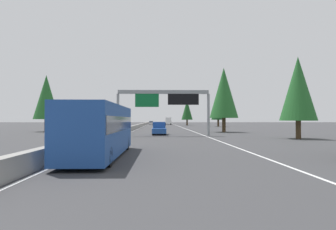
{
  "coord_description": "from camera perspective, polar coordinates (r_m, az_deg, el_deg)",
  "views": [
    {
      "loc": [
        -3.39,
        -5.36,
        2.28
      ],
      "look_at": [
        45.01,
        -6.68,
        2.93
      ],
      "focal_mm": 32.69,
      "sensor_mm": 36.0,
      "label": 1
    }
  ],
  "objects": [
    {
      "name": "sedan_near_center",
      "position": [
        69.12,
        -1.41,
        -2.1
      ],
      "size": [
        4.4,
        1.8,
        1.47
      ],
      "color": "#1E4793",
      "rests_on": "ground"
    },
    {
      "name": "oncoming_near",
      "position": [
        73.0,
        -8.05,
        -2.02
      ],
      "size": [
        4.4,
        1.8,
        1.47
      ],
      "rotation": [
        0.0,
        0.0,
        3.14
      ],
      "color": "#2D6B38",
      "rests_on": "ground"
    },
    {
      "name": "sedan_far_left",
      "position": [
        127.77,
        -3.18,
        -1.49
      ],
      "size": [
        4.4,
        1.8,
        1.47
      ],
      "color": "silver",
      "rests_on": "ground"
    },
    {
      "name": "ground_plane",
      "position": [
        63.66,
        -6.4,
        -2.82
      ],
      "size": [
        320.0,
        320.0,
        0.0
      ],
      "primitive_type": "plane",
      "color": "#38383A"
    },
    {
      "name": "conifer_right_near",
      "position": [
        38.75,
        23.09,
        4.53
      ],
      "size": [
        4.22,
        4.22,
        9.59
      ],
      "color": "#4C3823",
      "rests_on": "ground"
    },
    {
      "name": "oncoming_far",
      "position": [
        35.84,
        -14.97,
        -3.3
      ],
      "size": [
        4.4,
        1.8,
        1.47
      ],
      "rotation": [
        0.0,
        0.0,
        3.14
      ],
      "color": "white",
      "rests_on": "ground"
    },
    {
      "name": "pickup_distant_a",
      "position": [
        45.25,
        -1.66,
        -2.5
      ],
      "size": [
        5.6,
        2.0,
        1.86
      ],
      "color": "#1E4793",
      "rests_on": "ground"
    },
    {
      "name": "box_truck_far_center",
      "position": [
        127.48,
        0.03,
        -1.07
      ],
      "size": [
        8.5,
        2.4,
        2.95
      ],
      "color": "white",
      "rests_on": "ground"
    },
    {
      "name": "shoulder_stripe_median",
      "position": [
        73.61,
        -5.55,
        -2.54
      ],
      "size": [
        160.0,
        0.16,
        0.01
      ],
      "primitive_type": "cube",
      "color": "silver",
      "rests_on": "ground"
    },
    {
      "name": "conifer_left_near",
      "position": [
        59.85,
        -21.75,
        3.1
      ],
      "size": [
        4.54,
        4.54,
        10.31
      ],
      "color": "#4C3823",
      "rests_on": "ground"
    },
    {
      "name": "sign_gantry_overhead",
      "position": [
        41.57,
        -0.63,
        2.92
      ],
      "size": [
        0.5,
        12.68,
        6.23
      ],
      "color": "gray",
      "rests_on": "ground"
    },
    {
      "name": "bus_mid_left",
      "position": [
        18.95,
        -12.36,
        -2.46
      ],
      "size": [
        11.5,
        2.55,
        3.1
      ],
      "color": "#1E4793",
      "rests_on": "ground"
    },
    {
      "name": "conifer_right_distant",
      "position": [
        111.97,
        3.57,
        0.97
      ],
      "size": [
        4.12,
        4.12,
        9.35
      ],
      "color": "#4C3823",
      "rests_on": "ground"
    },
    {
      "name": "conifer_right_mid",
      "position": [
        54.55,
        10.36,
        4.08
      ],
      "size": [
        4.98,
        4.98,
        11.32
      ],
      "color": "#4C3823",
      "rests_on": "ground"
    },
    {
      "name": "conifer_right_far",
      "position": [
        94.82,
        9.34,
        1.34
      ],
      "size": [
        4.18,
        4.18,
        9.5
      ],
      "color": "#4C3823",
      "rests_on": "ground"
    },
    {
      "name": "median_barrier",
      "position": [
        83.61,
        -5.45,
        -2.02
      ],
      "size": [
        180.0,
        0.56,
        0.9
      ],
      "primitive_type": "cube",
      "color": "gray",
      "rests_on": "ground"
    },
    {
      "name": "shoulder_stripe_right",
      "position": [
        73.69,
        3.24,
        -2.54
      ],
      "size": [
        160.0,
        0.16,
        0.01
      ],
      "primitive_type": "cube",
      "color": "silver",
      "rests_on": "ground"
    }
  ]
}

